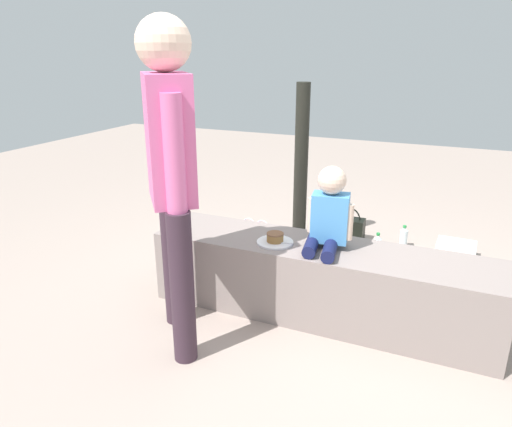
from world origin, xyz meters
TOP-DOWN VIEW (x-y plane):
  - ground_plane at (0.00, 0.00)m, footprint 12.00×12.00m
  - concrete_ledge at (0.00, 0.00)m, footprint 2.05×0.46m
  - child_seated at (0.04, -0.01)m, footprint 0.28×0.33m
  - adult_standing at (-0.64, -0.56)m, footprint 0.38×0.42m
  - cake_plate at (-0.27, -0.06)m, footprint 0.22×0.22m
  - gift_bag at (-0.65, 0.53)m, footprint 0.25×0.09m
  - railing_post at (-0.47, 1.01)m, footprint 0.36×0.36m
  - water_bottle_near_gift at (0.19, 0.94)m, footprint 0.06×0.06m
  - water_bottle_far_side at (0.35, 1.28)m, footprint 0.06×0.06m
  - cake_box_white at (0.75, 1.19)m, footprint 0.29×0.29m
  - handbag_black_leather at (-0.11, 1.26)m, footprint 0.28×0.14m

SIDE VIEW (x-z plane):
  - ground_plane at x=0.00m, z-range 0.00..0.00m
  - cake_box_white at x=0.75m, z-range 0.00..0.13m
  - water_bottle_far_side at x=0.35m, z-range -0.01..0.18m
  - water_bottle_near_gift at x=0.19m, z-range -0.01..0.22m
  - handbag_black_leather at x=-0.11m, z-range -0.05..0.25m
  - gift_bag at x=-0.65m, z-range -0.02..0.33m
  - concrete_ledge at x=0.00m, z-range 0.00..0.45m
  - cake_plate at x=-0.27m, z-range 0.44..0.51m
  - railing_post at x=-0.47m, z-range -0.15..1.17m
  - child_seated at x=0.04m, z-range 0.43..0.91m
  - adult_standing at x=-0.64m, z-range 0.17..1.88m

